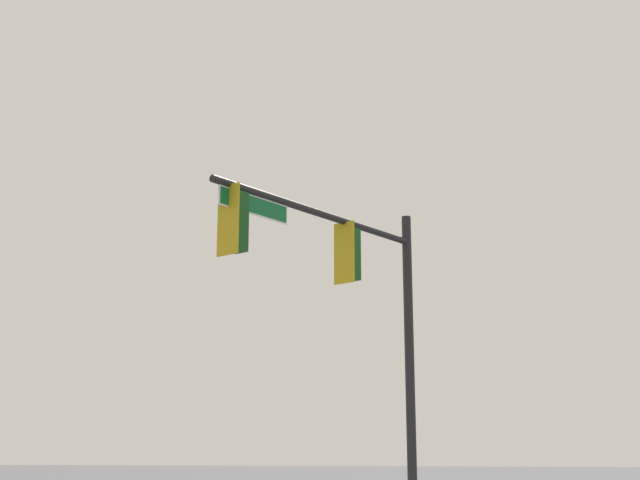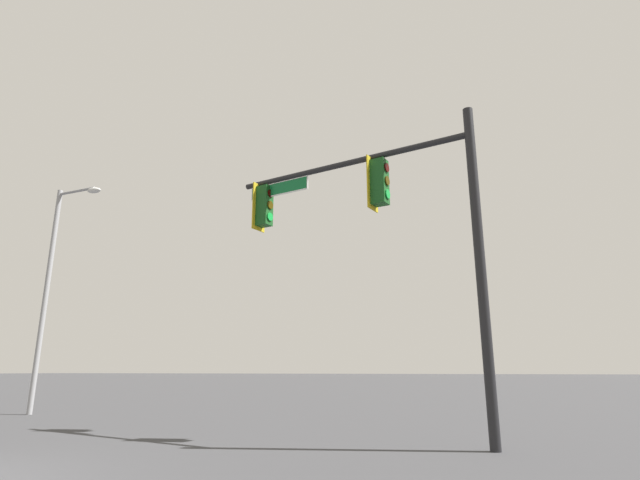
# 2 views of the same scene
# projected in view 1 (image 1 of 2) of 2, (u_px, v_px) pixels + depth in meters

# --- Properties ---
(signal_pole_near) EXTENTS (6.13, 1.63, 7.00)m
(signal_pole_near) POSITION_uv_depth(u_px,v_px,m) (347.00, 289.00, 18.36)
(signal_pole_near) COLOR black
(signal_pole_near) RESTS_ON ground_plane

